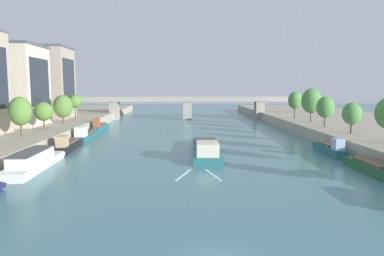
# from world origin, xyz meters

# --- Properties ---
(quay_right) EXTENTS (36.00, 170.00, 2.42)m
(quay_right) POSITION_xyz_m (41.91, 55.00, 1.21)
(quay_right) COLOR #A89E89
(quay_right) RESTS_ON ground
(barge_midriver) EXTENTS (5.13, 22.43, 2.84)m
(barge_midriver) POSITION_xyz_m (1.88, 36.35, 0.84)
(barge_midriver) COLOR #23666B
(barge_midriver) RESTS_ON ground
(wake_behind_barge) EXTENTS (5.60, 6.00, 0.03)m
(wake_behind_barge) POSITION_xyz_m (-0.13, 22.39, 0.01)
(wake_behind_barge) COLOR silver
(wake_behind_barge) RESTS_ON ground
(moored_boat_left_gap_after) EXTENTS (3.36, 15.53, 2.54)m
(moored_boat_left_gap_after) POSITION_xyz_m (-21.71, 26.08, 1.06)
(moored_boat_left_gap_after) COLOR silver
(moored_boat_left_gap_after) RESTS_ON ground
(moored_boat_left_downstream) EXTENTS (2.51, 11.89, 2.92)m
(moored_boat_left_downstream) POSITION_xyz_m (-21.59, 40.22, 0.89)
(moored_boat_left_downstream) COLOR black
(moored_boat_left_downstream) RESTS_ON ground
(moored_boat_left_near) EXTENTS (2.97, 13.46, 2.88)m
(moored_boat_left_near) POSITION_xyz_m (-22.19, 53.79, 0.84)
(moored_boat_left_near) COLOR #23666B
(moored_boat_left_near) RESTS_ON ground
(moored_boat_left_lone) EXTENTS (2.00, 10.62, 3.35)m
(moored_boat_left_lone) POSITION_xyz_m (-22.26, 67.34, 0.99)
(moored_boat_left_lone) COLOR #23666B
(moored_boat_left_lone) RESTS_ON ground
(moored_boat_right_gap_after) EXTENTS (2.83, 13.59, 2.90)m
(moored_boat_right_gap_after) POSITION_xyz_m (22.05, 20.83, 0.89)
(moored_boat_right_gap_after) COLOR #235633
(moored_boat_right_gap_after) RESTS_ON ground
(moored_boat_right_lone) EXTENTS (2.19, 10.40, 3.05)m
(moored_boat_right_lone) POSITION_xyz_m (21.71, 34.77, 0.96)
(moored_boat_right_lone) COLOR #23666B
(moored_boat_right_lone) RESTS_ON ground
(tree_left_second) EXTENTS (3.80, 3.80, 6.77)m
(tree_left_second) POSITION_xyz_m (-29.35, 40.07, 6.73)
(tree_left_second) COLOR brown
(tree_left_second) RESTS_ON quay_left
(tree_left_nearest) EXTENTS (3.62, 3.62, 5.40)m
(tree_left_nearest) POSITION_xyz_m (-29.29, 50.04, 5.96)
(tree_left_nearest) COLOR brown
(tree_left_nearest) RESTS_ON quay_left
(tree_left_third) EXTENTS (4.38, 4.38, 6.50)m
(tree_left_third) POSITION_xyz_m (-29.23, 61.59, 6.32)
(tree_left_third) COLOR brown
(tree_left_third) RESTS_ON quay_left
(tree_left_by_lamp) EXTENTS (3.45, 3.45, 6.28)m
(tree_left_by_lamp) POSITION_xyz_m (-30.28, 74.57, 6.91)
(tree_left_by_lamp) COLOR brown
(tree_left_by_lamp) RESTS_ON quay_left
(tree_right_by_lamp) EXTENTS (3.40, 3.40, 5.60)m
(tree_right_by_lamp) POSITION_xyz_m (28.65, 42.19, 5.98)
(tree_right_by_lamp) COLOR brown
(tree_right_by_lamp) RESTS_ON quay_right
(tree_right_second) EXTENTS (3.66, 3.66, 6.37)m
(tree_right_second) POSITION_xyz_m (28.08, 52.68, 6.54)
(tree_right_second) COLOR brown
(tree_right_second) RESTS_ON quay_right
(tree_right_nearest) EXTENTS (4.68, 4.68, 7.99)m
(tree_right_nearest) POSITION_xyz_m (28.85, 62.80, 7.45)
(tree_right_nearest) COLOR brown
(tree_right_nearest) RESTS_ON quay_right
(tree_right_distant) EXTENTS (3.61, 3.61, 7.10)m
(tree_right_distant) POSITION_xyz_m (28.28, 73.06, 7.18)
(tree_right_distant) COLOR brown
(tree_right_distant) RESTS_ON quay_right
(building_left_corner) EXTENTS (14.27, 13.08, 17.48)m
(building_left_corner) POSITION_xyz_m (-39.53, 57.60, 11.17)
(building_left_corner) COLOR beige
(building_left_corner) RESTS_ON quay_left
(building_left_middle) EXTENTS (15.12, 12.52, 19.03)m
(building_left_middle) POSITION_xyz_m (-39.53, 76.44, 11.95)
(building_left_middle) COLOR #A89989
(building_left_middle) RESTS_ON quay_left
(bridge_far) EXTENTS (71.82, 4.40, 7.44)m
(bridge_far) POSITION_xyz_m (0.00, 96.01, 4.87)
(bridge_far) COLOR #9E998E
(bridge_far) RESTS_ON ground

